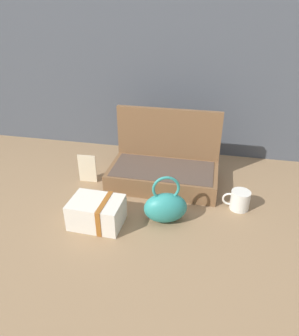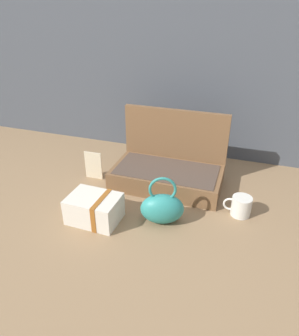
% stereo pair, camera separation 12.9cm
% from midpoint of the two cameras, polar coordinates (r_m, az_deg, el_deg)
% --- Properties ---
extents(ground_plane, '(6.00, 6.00, 0.00)m').
position_cam_midpoint_polar(ground_plane, '(1.41, 1.79, -6.04)').
color(ground_plane, '#8C6D4C').
extents(back_wall, '(3.20, 0.06, 1.40)m').
position_cam_midpoint_polar(back_wall, '(1.73, 8.35, 24.93)').
color(back_wall, '#474C54').
rests_on(back_wall, ground_plane).
extents(open_suitcase, '(0.51, 0.29, 0.34)m').
position_cam_midpoint_polar(open_suitcase, '(1.51, 5.95, -0.20)').
color(open_suitcase, brown).
rests_on(open_suitcase, ground_plane).
extents(teal_pouch_handbag, '(0.20, 0.15, 0.21)m').
position_cam_midpoint_polar(teal_pouch_handbag, '(1.26, 5.30, -7.32)').
color(teal_pouch_handbag, teal).
rests_on(teal_pouch_handbag, ground_plane).
extents(cream_toiletry_bag, '(0.21, 0.15, 0.11)m').
position_cam_midpoint_polar(cream_toiletry_bag, '(1.28, -7.04, -7.47)').
color(cream_toiletry_bag, silver).
rests_on(cream_toiletry_bag, ground_plane).
extents(coffee_mug, '(0.12, 0.08, 0.08)m').
position_cam_midpoint_polar(coffee_mug, '(1.38, 18.89, -6.66)').
color(coffee_mug, silver).
rests_on(coffee_mug, ground_plane).
extents(info_card_left, '(0.09, 0.01, 0.14)m').
position_cam_midpoint_polar(info_card_left, '(1.56, -7.85, 0.41)').
color(info_card_left, beige).
rests_on(info_card_left, ground_plane).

